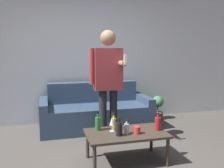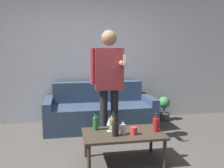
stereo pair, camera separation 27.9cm
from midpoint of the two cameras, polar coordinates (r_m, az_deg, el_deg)
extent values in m
cube|color=silver|center=(5.00, -4.13, 6.92)|extent=(8.00, 0.06, 2.70)
cube|color=#334760|center=(4.52, -0.77, -7.75)|extent=(1.70, 0.64, 0.43)
cube|color=#334760|center=(4.90, -1.64, -4.21)|extent=(1.70, 0.25, 0.82)
cube|color=#334760|center=(4.57, -12.59, -6.95)|extent=(0.14, 0.88, 0.56)
cube|color=#334760|center=(4.85, 9.82, -5.98)|extent=(0.14, 0.88, 0.56)
cube|color=#3D3328|center=(3.24, 5.10, -11.30)|extent=(1.02, 0.59, 0.03)
cylinder|color=#3D3328|center=(3.01, -2.53, -16.97)|extent=(0.04, 0.04, 0.37)
cylinder|color=#3D3328|center=(3.25, 14.41, -15.23)|extent=(0.04, 0.04, 0.37)
cylinder|color=#3D3328|center=(3.45, -3.68, -13.53)|extent=(0.04, 0.04, 0.37)
cylinder|color=#3D3328|center=(3.67, 11.13, -12.35)|extent=(0.04, 0.04, 0.37)
cylinder|color=#23752D|center=(3.31, -1.33, -9.02)|extent=(0.07, 0.07, 0.17)
cylinder|color=#23752D|center=(3.27, -1.34, -7.02)|extent=(0.03, 0.03, 0.07)
cylinder|color=black|center=(3.27, -1.34, -6.56)|extent=(0.03, 0.03, 0.01)
cylinder|color=black|center=(3.10, 3.40, -10.30)|extent=(0.08, 0.08, 0.17)
cylinder|color=black|center=(3.06, 3.42, -8.23)|extent=(0.03, 0.03, 0.07)
cylinder|color=black|center=(3.05, 3.42, -7.76)|extent=(0.03, 0.03, 0.01)
cylinder|color=silver|center=(3.16, 5.16, -10.28)|extent=(0.06, 0.06, 0.13)
cylinder|color=silver|center=(3.14, 5.18, -8.74)|extent=(0.02, 0.02, 0.05)
cylinder|color=black|center=(3.13, 5.18, -8.41)|extent=(0.03, 0.03, 0.01)
cylinder|color=#B21E1E|center=(3.33, 12.40, -9.14)|extent=(0.08, 0.08, 0.17)
cylinder|color=#B21E1E|center=(3.29, 12.46, -7.18)|extent=(0.03, 0.03, 0.07)
cylinder|color=black|center=(3.29, 12.48, -6.73)|extent=(0.03, 0.03, 0.01)
cylinder|color=yellow|center=(3.35, 2.36, -9.06)|extent=(0.06, 0.06, 0.14)
cylinder|color=yellow|center=(3.32, 2.37, -7.42)|extent=(0.02, 0.02, 0.06)
cylinder|color=black|center=(3.32, 2.37, -7.06)|extent=(0.03, 0.03, 0.01)
cylinder|color=silver|center=(3.28, 1.90, -10.74)|extent=(0.07, 0.07, 0.01)
cylinder|color=silver|center=(3.26, 1.90, -10.04)|extent=(0.01, 0.01, 0.08)
cone|color=silver|center=(3.23, 1.91, -8.46)|extent=(0.07, 0.07, 0.11)
cylinder|color=red|center=(3.18, 7.56, -10.59)|extent=(0.08, 0.08, 0.09)
cylinder|color=#232328|center=(3.86, 0.18, -7.49)|extent=(0.12, 0.12, 0.84)
cylinder|color=#232328|center=(3.89, 2.64, -7.36)|extent=(0.12, 0.12, 0.84)
cube|color=#933338|center=(3.74, 1.46, 3.41)|extent=(0.42, 0.19, 0.63)
sphere|color=#9E7556|center=(3.73, 1.48, 10.51)|extent=(0.23, 0.23, 0.23)
cylinder|color=#933338|center=(3.70, -2.32, 4.08)|extent=(0.08, 0.08, 0.53)
cylinder|color=#9E7556|center=(3.64, 4.52, 4.73)|extent=(0.08, 0.28, 0.08)
cube|color=white|center=(3.47, 5.25, 5.55)|extent=(0.03, 0.03, 0.14)
cylinder|color=#4C4C51|center=(5.28, 13.25, -7.27)|extent=(0.23, 0.23, 0.14)
cylinder|color=#476B38|center=(5.25, 13.30, -5.78)|extent=(0.03, 0.03, 0.14)
sphere|color=#428E4C|center=(5.21, 13.35, -4.14)|extent=(0.24, 0.24, 0.24)
camera|label=1|loc=(0.14, -87.76, 0.32)|focal=40.00mm
camera|label=2|loc=(0.14, 92.24, -0.32)|focal=40.00mm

